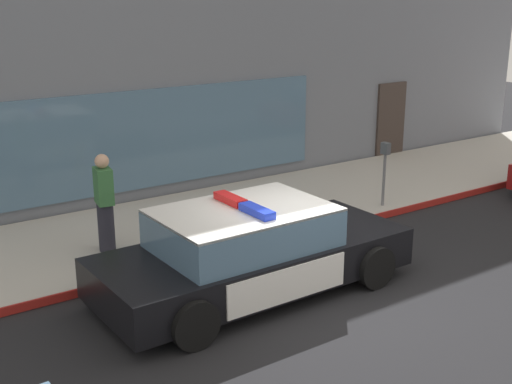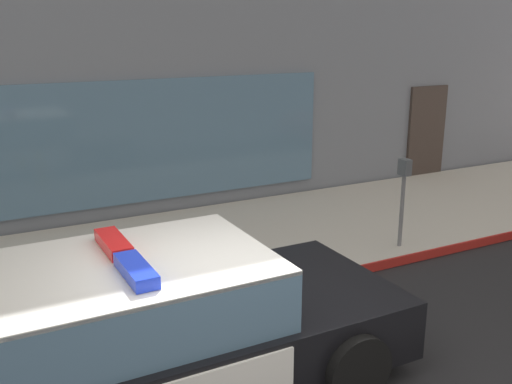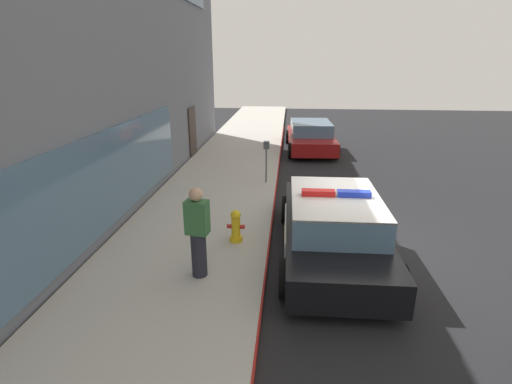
# 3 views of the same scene
# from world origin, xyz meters

# --- Properties ---
(ground) EXTENTS (48.00, 48.00, 0.00)m
(ground) POSITION_xyz_m (0.00, 0.00, 0.00)
(ground) COLOR black
(sidewalk) EXTENTS (48.00, 3.55, 0.15)m
(sidewalk) POSITION_xyz_m (0.00, 3.78, 0.07)
(sidewalk) COLOR #B2ADA3
(sidewalk) RESTS_ON ground
(curb_red_paint) EXTENTS (28.80, 0.04, 0.14)m
(curb_red_paint) POSITION_xyz_m (0.00, 1.99, 0.08)
(curb_red_paint) COLOR maroon
(curb_red_paint) RESTS_ON ground
(police_cruiser) EXTENTS (4.92, 2.19, 1.49)m
(police_cruiser) POSITION_xyz_m (-0.81, 0.66, 0.68)
(police_cruiser) COLOR black
(police_cruiser) RESTS_ON ground
(fire_hydrant) EXTENTS (0.34, 0.39, 0.73)m
(fire_hydrant) POSITION_xyz_m (-0.64, 2.72, 0.50)
(fire_hydrant) COLOR gold
(fire_hydrant) RESTS_ON sidewalk
(car_down_street) EXTENTS (4.62, 2.26, 1.29)m
(car_down_street) POSITION_xyz_m (9.00, 0.68, 0.63)
(car_down_street) COLOR maroon
(car_down_street) RESTS_ON ground
(pedestrian_on_sidewalk) EXTENTS (0.32, 0.44, 1.71)m
(pedestrian_on_sidewalk) POSITION_xyz_m (-2.09, 3.19, 1.01)
(pedestrian_on_sidewalk) COLOR #23232D
(pedestrian_on_sidewalk) RESTS_ON sidewalk
(parking_meter) EXTENTS (0.12, 0.18, 1.34)m
(parking_meter) POSITION_xyz_m (3.65, 2.33, 1.08)
(parking_meter) COLOR slate
(parking_meter) RESTS_ON sidewalk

